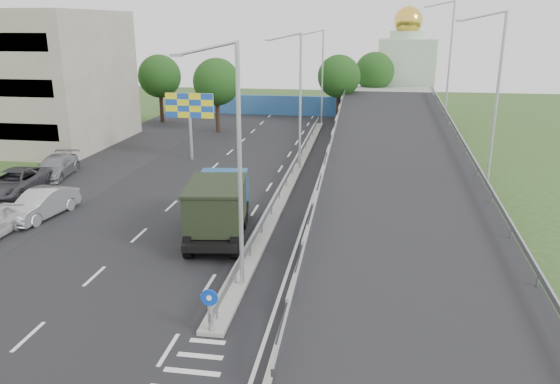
% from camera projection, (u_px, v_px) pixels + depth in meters
% --- Properties ---
extents(ground, '(160.00, 160.00, 0.00)m').
position_uv_depth(ground, '(193.00, 371.00, 17.81)').
color(ground, '#2D4C1E').
rests_on(ground, ground).
extents(road_surface, '(26.00, 90.00, 0.04)m').
position_uv_depth(road_surface, '(241.00, 190.00, 37.14)').
color(road_surface, black).
rests_on(road_surface, ground).
extents(parking_strip, '(8.00, 90.00, 0.05)m').
position_uv_depth(parking_strip, '(64.00, 182.00, 39.08)').
color(parking_strip, black).
rests_on(parking_strip, ground).
extents(median, '(1.00, 44.00, 0.20)m').
position_uv_depth(median, '(292.00, 175.00, 40.43)').
color(median, gray).
rests_on(median, ground).
extents(overpass_ramp, '(10.00, 50.00, 3.50)m').
position_uv_depth(overpass_ramp, '(397.00, 157.00, 38.82)').
color(overpass_ramp, gray).
rests_on(overpass_ramp, ground).
extents(median_guardrail, '(0.09, 44.00, 0.71)m').
position_uv_depth(median_guardrail, '(292.00, 167.00, 40.24)').
color(median_guardrail, gray).
rests_on(median_guardrail, median).
extents(sign_bollard, '(0.64, 0.23, 1.67)m').
position_uv_depth(sign_bollard, '(210.00, 310.00, 19.56)').
color(sign_bollard, black).
rests_on(sign_bollard, median).
extents(lamp_post_near, '(2.74, 0.18, 10.08)m').
position_uv_depth(lamp_post_near, '(235.00, 156.00, 21.75)').
color(lamp_post_near, '#B2B5B7').
rests_on(lamp_post_near, median).
extents(lamp_post_mid, '(2.74, 0.18, 10.08)m').
position_uv_depth(lamp_post_mid, '(298.00, 95.00, 40.62)').
color(lamp_post_mid, '#B2B5B7').
rests_on(lamp_post_mid, median).
extents(lamp_post_far, '(2.74, 0.18, 10.08)m').
position_uv_depth(lamp_post_far, '(321.00, 72.00, 59.49)').
color(lamp_post_far, '#B2B5B7').
rests_on(lamp_post_far, median).
extents(blue_wall, '(30.00, 0.50, 2.40)m').
position_uv_depth(blue_wall, '(291.00, 106.00, 67.13)').
color(blue_wall, '#2A599B').
rests_on(blue_wall, ground).
extents(church, '(7.00, 7.00, 13.80)m').
position_uv_depth(church, '(405.00, 68.00, 71.37)').
color(church, '#B2CCAD').
rests_on(church, ground).
extents(billboard, '(4.00, 0.24, 5.50)m').
position_uv_depth(billboard, '(190.00, 109.00, 44.35)').
color(billboard, '#B2B5B7').
rests_on(billboard, ground).
extents(tree_left_mid, '(4.80, 4.80, 7.60)m').
position_uv_depth(tree_left_mid, '(217.00, 82.00, 55.53)').
color(tree_left_mid, black).
rests_on(tree_left_mid, ground).
extents(tree_median_far, '(4.80, 4.80, 7.60)m').
position_uv_depth(tree_median_far, '(339.00, 77.00, 61.28)').
color(tree_median_far, black).
rests_on(tree_median_far, ground).
extents(tree_left_far, '(4.80, 4.80, 7.60)m').
position_uv_depth(tree_left_far, '(160.00, 76.00, 61.44)').
color(tree_left_far, black).
rests_on(tree_left_far, ground).
extents(tree_ramp_far, '(4.80, 4.80, 7.60)m').
position_uv_depth(tree_ramp_far, '(375.00, 72.00, 67.29)').
color(tree_ramp_far, black).
rests_on(tree_ramp_far, ground).
extents(dump_truck, '(3.58, 7.51, 3.18)m').
position_uv_depth(dump_truck, '(219.00, 205.00, 28.61)').
color(dump_truck, black).
rests_on(dump_truck, ground).
extents(parked_car_b, '(2.45, 5.21, 1.65)m').
position_uv_depth(parked_car_b, '(41.00, 204.00, 31.71)').
color(parked_car_b, '#9D9EA2').
rests_on(parked_car_b, ground).
extents(parked_car_c, '(3.27, 6.26, 1.68)m').
position_uv_depth(parked_car_c, '(14.00, 183.00, 35.90)').
color(parked_car_c, '#333338').
rests_on(parked_car_c, ground).
extents(parked_car_d, '(2.96, 5.58, 1.54)m').
position_uv_depth(parked_car_d, '(56.00, 167.00, 40.19)').
color(parked_car_d, gray).
rests_on(parked_car_d, ground).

